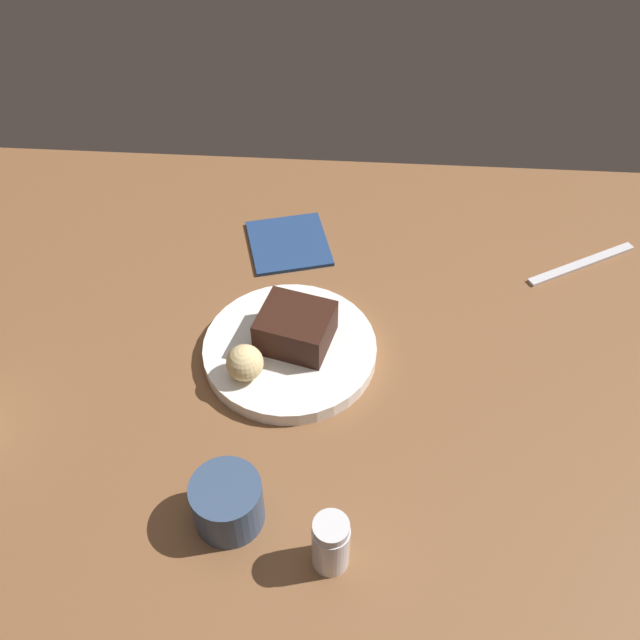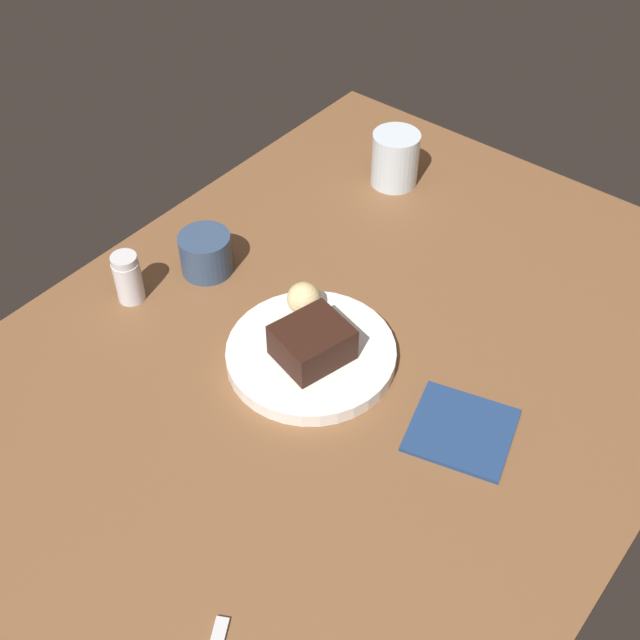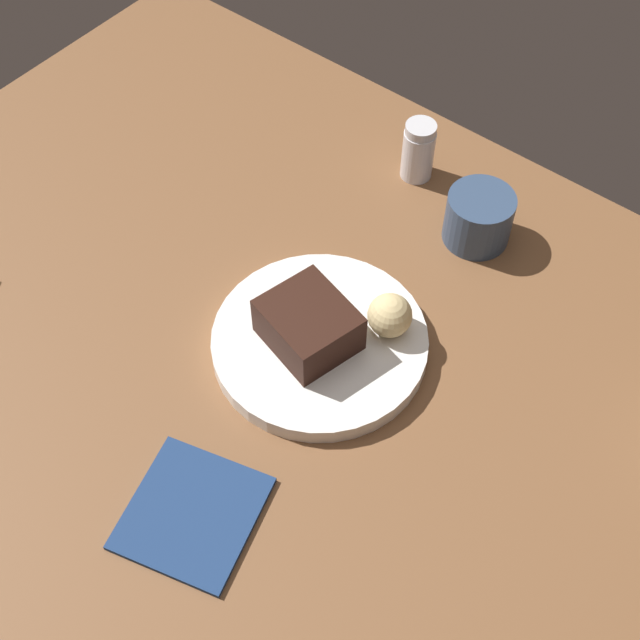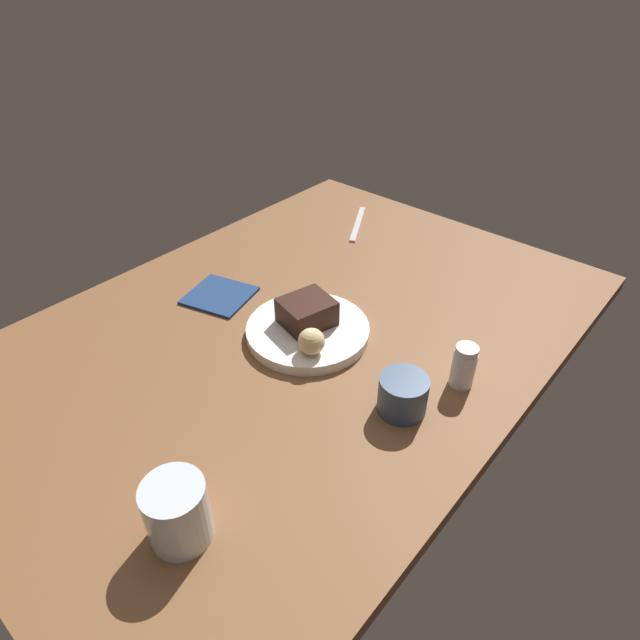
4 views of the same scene
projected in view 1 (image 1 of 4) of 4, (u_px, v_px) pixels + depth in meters
dining_table at (293, 344)px, 97.08cm from camera, size 120.00×84.00×3.00cm
dessert_plate at (288, 350)px, 93.07cm from camera, size 22.82×22.82×2.07cm
chocolate_cake_slice at (296, 327)px, 91.05cm from camera, size 10.75×9.99×4.95cm
bread_roll at (245, 363)px, 87.18cm from camera, size 4.69×4.69×4.69cm
salt_shaker at (331, 543)px, 71.67cm from camera, size 3.93×3.93×7.82cm
coffee_cup at (227, 503)px, 75.57cm from camera, size 7.75×7.75×6.31cm
butter_knife at (582, 264)px, 105.68cm from camera, size 17.22×10.59×0.50cm
folded_napkin at (289, 243)px, 108.81cm from camera, size 14.65×15.10×0.60cm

